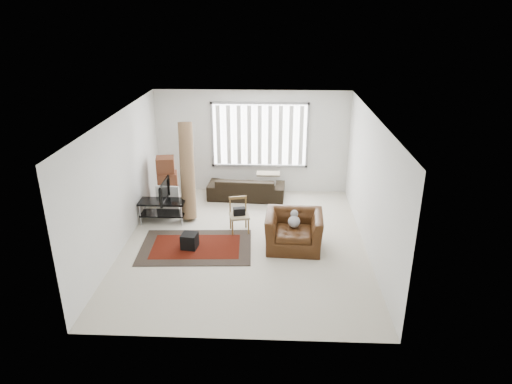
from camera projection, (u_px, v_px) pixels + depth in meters
room at (247, 156)px, 9.41m from camera, size 6.00×6.02×2.71m
persian_rug at (196, 247)px, 9.42m from camera, size 2.34×1.63×0.02m
tv_stand at (163, 207)px, 10.42m from camera, size 1.04×0.47×0.52m
tv at (161, 191)px, 10.28m from camera, size 0.11×0.85×0.49m
subwoofer at (190, 241)px, 9.33m from camera, size 0.35×0.35×0.31m
moving_boxes at (167, 184)px, 11.17m from camera, size 0.60×0.56×1.27m
white_flatpack at (168, 201)px, 10.81m from camera, size 0.56×0.19×0.71m
rolled_rug at (187, 171)px, 10.50m from camera, size 0.48×0.98×2.23m
sofa at (246, 185)px, 11.73m from camera, size 2.00×0.96×0.75m
side_chair at (239, 214)px, 9.95m from camera, size 0.49×0.49×0.77m
armchair at (294, 228)px, 9.29m from camera, size 1.20×1.06×0.85m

